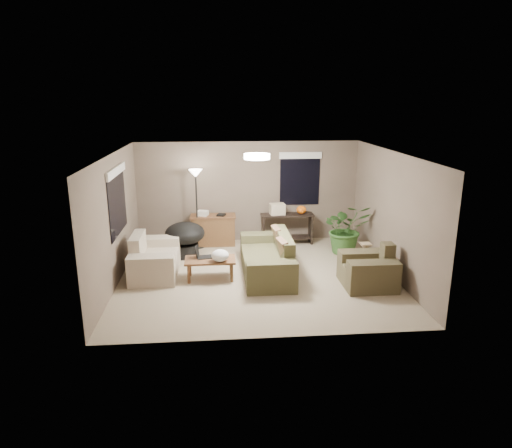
{
  "coord_description": "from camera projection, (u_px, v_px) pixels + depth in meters",
  "views": [
    {
      "loc": [
        -0.77,
        -8.67,
        3.51
      ],
      "look_at": [
        0.0,
        0.2,
        1.05
      ],
      "focal_mm": 32.0,
      "sensor_mm": 36.0,
      "label": 1
    }
  ],
  "objects": [
    {
      "name": "armchair",
      "position": [
        369.0,
        271.0,
        8.78
      ],
      "size": [
        0.95,
        1.0,
        0.85
      ],
      "color": "brown",
      "rests_on": "ground"
    },
    {
      "name": "houseplant",
      "position": [
        346.0,
        234.0,
        10.62
      ],
      "size": [
        1.07,
        1.19,
        0.93
      ],
      "primitive_type": "imported",
      "color": "#2D5923",
      "rests_on": "ground"
    },
    {
      "name": "coffee_table",
      "position": [
        210.0,
        262.0,
        9.09
      ],
      "size": [
        1.0,
        0.55,
        0.42
      ],
      "color": "brown",
      "rests_on": "ground"
    },
    {
      "name": "main_sofa",
      "position": [
        269.0,
        260.0,
        9.38
      ],
      "size": [
        0.95,
        2.2,
        0.85
      ],
      "color": "#4C4A2D",
      "rests_on": "ground"
    },
    {
      "name": "desk_papers",
      "position": [
        206.0,
        214.0,
        11.1
      ],
      "size": [
        0.72,
        0.32,
        0.12
      ],
      "color": "silver",
      "rests_on": "desk"
    },
    {
      "name": "papasan_chair",
      "position": [
        185.0,
        237.0,
        10.37
      ],
      "size": [
        1.02,
        1.02,
        0.8
      ],
      "color": "black",
      "rests_on": "ground"
    },
    {
      "name": "ceiling_fixture",
      "position": [
        257.0,
        157.0,
        8.68
      ],
      "size": [
        0.5,
        0.5,
        0.1
      ],
      "primitive_type": "cylinder",
      "color": "white",
      "rests_on": "room_shell"
    },
    {
      "name": "window_back",
      "position": [
        300.0,
        170.0,
        11.34
      ],
      "size": [
        1.06,
        0.05,
        1.33
      ],
      "color": "black",
      "rests_on": "room_shell"
    },
    {
      "name": "window_left",
      "position": [
        117.0,
        190.0,
        8.91
      ],
      "size": [
        0.05,
        1.56,
        1.33
      ],
      "color": "black",
      "rests_on": "room_shell"
    },
    {
      "name": "desk",
      "position": [
        213.0,
        230.0,
        11.23
      ],
      "size": [
        1.1,
        0.5,
        0.75
      ],
      "color": "brown",
      "rests_on": "ground"
    },
    {
      "name": "pumpkin",
      "position": [
        301.0,
        210.0,
        11.26
      ],
      "size": [
        0.32,
        0.32,
        0.2
      ],
      "primitive_type": "ellipsoid",
      "rotation": [
        0.0,
        0.0,
        0.37
      ],
      "color": "orange",
      "rests_on": "console_table"
    },
    {
      "name": "loveseat",
      "position": [
        154.0,
        260.0,
        9.39
      ],
      "size": [
        0.9,
        1.6,
        0.85
      ],
      "color": "beige",
      "rests_on": "ground"
    },
    {
      "name": "laptop",
      "position": [
        202.0,
        255.0,
        9.14
      ],
      "size": [
        0.39,
        0.29,
        0.24
      ],
      "color": "black",
      "rests_on": "coffee_table"
    },
    {
      "name": "cardboard_box",
      "position": [
        277.0,
        209.0,
        11.2
      ],
      "size": [
        0.38,
        0.31,
        0.27
      ],
      "primitive_type": "cube",
      "rotation": [
        0.0,
        0.0,
        0.11
      ],
      "color": "beige",
      "rests_on": "console_table"
    },
    {
      "name": "room_shell",
      "position": [
        257.0,
        217.0,
        8.99
      ],
      "size": [
        5.5,
        5.5,
        5.5
      ],
      "color": "tan",
      "rests_on": "ground"
    },
    {
      "name": "throw_pillows",
      "position": [
        281.0,
        243.0,
        9.3
      ],
      "size": [
        0.3,
        1.38,
        0.47
      ],
      "color": "#8C7251",
      "rests_on": "main_sofa"
    },
    {
      "name": "floor_lamp",
      "position": [
        196.0,
        183.0,
        10.69
      ],
      "size": [
        0.32,
        0.32,
        1.91
      ],
      "color": "black",
      "rests_on": "ground"
    },
    {
      "name": "plastic_bag",
      "position": [
        220.0,
        256.0,
        8.92
      ],
      "size": [
        0.42,
        0.4,
        0.24
      ],
      "primitive_type": "ellipsoid",
      "rotation": [
        0.0,
        0.0,
        -0.33
      ],
      "color": "white",
      "rests_on": "coffee_table"
    },
    {
      "name": "cat_scratching_post",
      "position": [
        365.0,
        256.0,
        9.88
      ],
      "size": [
        0.32,
        0.32,
        0.5
      ],
      "color": "tan",
      "rests_on": "ground"
    },
    {
      "name": "console_table",
      "position": [
        287.0,
        226.0,
        11.34
      ],
      "size": [
        1.3,
        0.4,
        0.75
      ],
      "color": "black",
      "rests_on": "ground"
    }
  ]
}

